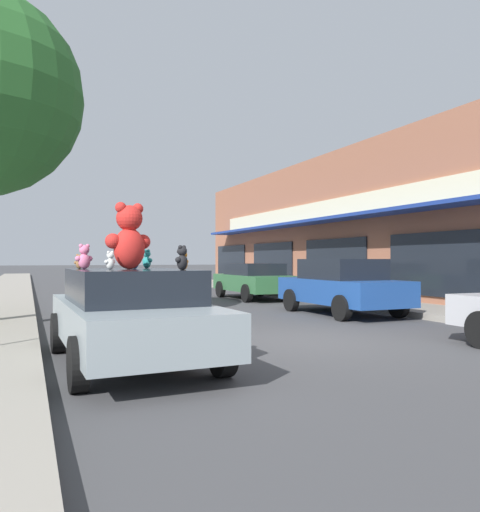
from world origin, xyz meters
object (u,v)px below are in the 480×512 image
(teddy_bear_blue, at_px, (134,260))
(teddy_bear_black, at_px, (182,258))
(teddy_bear_giant, at_px, (129,237))
(teddy_bear_brown, at_px, (79,262))
(parked_car_far_right, at_px, (254,280))
(parked_car_far_center, at_px, (342,286))
(teddy_bear_pink, at_px, (84,257))
(plush_art_car, at_px, (131,313))
(teddy_bear_white, at_px, (110,261))
(teddy_bear_teal, at_px, (147,259))
(teddy_bear_orange, at_px, (183,261))

(teddy_bear_blue, distance_m, teddy_bear_black, 1.39)
(teddy_bear_giant, relative_size, teddy_bear_brown, 4.32)
(teddy_bear_giant, relative_size, parked_car_far_right, 0.24)
(teddy_bear_black, distance_m, parked_car_far_center, 8.07)
(teddy_bear_pink, relative_size, teddy_bear_brown, 1.65)
(teddy_bear_pink, height_order, teddy_bear_black, teddy_bear_pink)
(teddy_bear_giant, height_order, parked_car_far_right, teddy_bear_giant)
(teddy_bear_brown, bearing_deg, plush_art_car, 147.17)
(teddy_bear_white, xyz_separation_m, parked_car_far_center, (7.04, 4.37, -0.72))
(plush_art_car, xyz_separation_m, teddy_bear_giant, (0.01, 0.18, 1.13))
(plush_art_car, bearing_deg, teddy_bear_white, -176.90)
(teddy_bear_giant, distance_m, parked_car_far_center, 7.98)
(teddy_bear_white, bearing_deg, parked_car_far_right, -162.28)
(parked_car_far_center, distance_m, parked_car_far_right, 5.92)
(teddy_bear_giant, distance_m, parked_car_far_right, 12.17)
(plush_art_car, relative_size, teddy_bear_blue, 14.97)
(parked_car_far_right, bearing_deg, parked_car_far_center, -90.00)
(teddy_bear_black, height_order, parked_car_far_center, teddy_bear_black)
(parked_car_far_right, bearing_deg, teddy_bear_teal, -123.64)
(teddy_bear_teal, relative_size, teddy_bear_brown, 1.35)
(teddy_bear_black, bearing_deg, teddy_bear_giant, -102.83)
(parked_car_far_right, bearing_deg, teddy_bear_blue, -124.05)
(teddy_bear_pink, xyz_separation_m, parked_car_far_right, (7.34, 9.72, -0.83))
(teddy_bear_pink, xyz_separation_m, teddy_bear_blue, (0.77, -0.00, -0.04))
(teddy_bear_giant, distance_m, teddy_bear_white, 0.52)
(teddy_bear_blue, height_order, parked_car_far_right, teddy_bear_blue)
(teddy_bear_white, xyz_separation_m, teddy_bear_black, (0.86, -0.78, 0.04))
(teddy_bear_blue, relative_size, teddy_bear_black, 0.85)
(plush_art_car, height_order, teddy_bear_pink, teddy_bear_pink)
(teddy_bear_orange, height_order, teddy_bear_black, teddy_bear_black)
(plush_art_car, xyz_separation_m, teddy_bear_teal, (0.41, 0.75, 0.80))
(teddy_bear_giant, bearing_deg, teddy_bear_orange, 108.94)
(teddy_bear_teal, relative_size, teddy_bear_pink, 0.82)
(teddy_bear_pink, relative_size, parked_car_far_center, 0.09)
(teddy_bear_giant, bearing_deg, parked_car_far_center, -164.69)
(teddy_bear_blue, height_order, teddy_bear_orange, teddy_bear_blue)
(teddy_bear_black, bearing_deg, plush_art_car, -97.26)
(teddy_bear_teal, height_order, teddy_bear_black, teddy_bear_black)
(teddy_bear_giant, xyz_separation_m, teddy_bear_teal, (0.40, 0.57, -0.34))
(teddy_bear_giant, bearing_deg, teddy_bear_brown, -55.24)
(teddy_bear_giant, relative_size, teddy_bear_blue, 3.43)
(teddy_bear_pink, height_order, teddy_bear_orange, teddy_bear_pink)
(teddy_bear_orange, xyz_separation_m, teddy_bear_black, (-0.06, -0.13, 0.03))
(teddy_bear_blue, height_order, teddy_bear_brown, teddy_bear_blue)
(teddy_bear_giant, xyz_separation_m, teddy_bear_white, (-0.31, -0.21, -0.36))
(teddy_bear_teal, bearing_deg, plush_art_car, 127.59)
(teddy_bear_black, relative_size, parked_car_far_right, 0.08)
(teddy_bear_teal, relative_size, parked_car_far_right, 0.07)
(plush_art_car, bearing_deg, teddy_bear_teal, 59.89)
(parked_car_far_center, relative_size, parked_car_far_right, 0.99)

